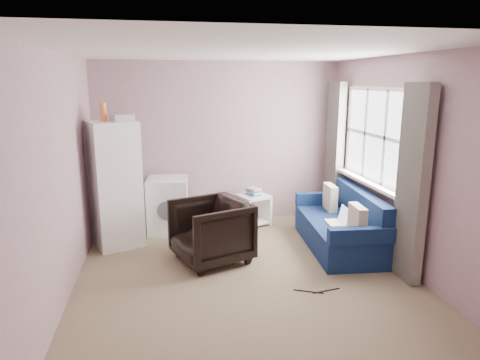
# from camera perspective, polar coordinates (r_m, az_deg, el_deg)

# --- Properties ---
(room) EXTENTS (3.84, 4.24, 2.54)m
(room) POSITION_cam_1_polar(r_m,az_deg,el_deg) (4.68, 0.96, 1.39)
(room) COLOR #857257
(room) RESTS_ON ground
(armchair) EXTENTS (1.02, 1.05, 0.85)m
(armchair) POSITION_cam_1_polar(r_m,az_deg,el_deg) (5.32, -3.91, -6.42)
(armchair) COLOR black
(armchair) RESTS_ON ground
(fridge) EXTENTS (0.75, 0.75, 1.93)m
(fridge) POSITION_cam_1_polar(r_m,az_deg,el_deg) (5.96, -16.26, -0.45)
(fridge) COLOR white
(fridge) RESTS_ON ground
(washing_machine) EXTENTS (0.63, 0.63, 0.81)m
(washing_machine) POSITION_cam_1_polar(r_m,az_deg,el_deg) (6.42, -9.57, -3.18)
(washing_machine) COLOR white
(washing_machine) RESTS_ON ground
(side_table) EXTENTS (0.55, 0.55, 0.59)m
(side_table) POSITION_cam_1_polar(r_m,az_deg,el_deg) (6.69, 1.78, -3.65)
(side_table) COLOR white
(side_table) RESTS_ON ground
(sofa) EXTENTS (0.92, 1.79, 0.77)m
(sofa) POSITION_cam_1_polar(r_m,az_deg,el_deg) (5.94, 13.44, -6.12)
(sofa) COLOR navy
(sofa) RESTS_ON ground
(window_dressing) EXTENTS (0.17, 2.62, 2.18)m
(window_dressing) POSITION_cam_1_polar(r_m,az_deg,el_deg) (5.93, 16.53, 1.91)
(window_dressing) COLOR white
(window_dressing) RESTS_ON ground
(floor_cables) EXTENTS (0.51, 0.15, 0.01)m
(floor_cables) POSITION_cam_1_polar(r_m,az_deg,el_deg) (4.79, 10.28, -14.36)
(floor_cables) COLOR black
(floor_cables) RESTS_ON ground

